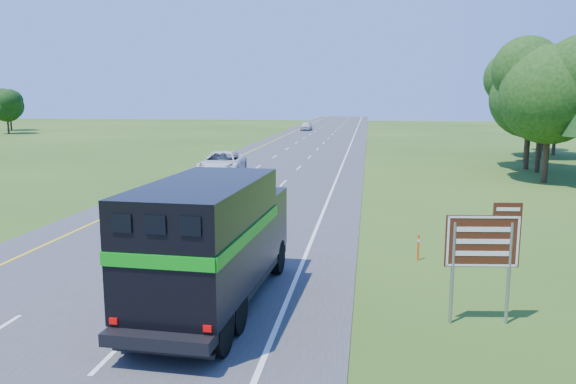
# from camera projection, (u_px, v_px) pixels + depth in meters

# --- Properties ---
(road) EXTENTS (15.00, 260.00, 0.04)m
(road) POSITION_uv_depth(u_px,v_px,m) (283.00, 164.00, 52.23)
(road) COLOR #38383A
(road) RESTS_ON ground
(lane_markings) EXTENTS (11.15, 260.00, 0.01)m
(lane_markings) POSITION_uv_depth(u_px,v_px,m) (283.00, 163.00, 52.23)
(lane_markings) COLOR yellow
(lane_markings) RESTS_ON road
(horse_truck) EXTENTS (3.10, 8.79, 3.84)m
(horse_truck) POSITION_uv_depth(u_px,v_px,m) (213.00, 239.00, 16.21)
(horse_truck) COLOR black
(horse_truck) RESTS_ON road
(white_suv) EXTENTS (3.62, 6.98, 1.88)m
(white_suv) POSITION_uv_depth(u_px,v_px,m) (222.00, 164.00, 44.16)
(white_suv) COLOR silver
(white_suv) RESTS_ON road
(far_car) EXTENTS (1.98, 4.65, 1.57)m
(far_car) POSITION_uv_depth(u_px,v_px,m) (306.00, 126.00, 104.23)
(far_car) COLOR silver
(far_car) RESTS_ON road
(exit_sign) EXTENTS (1.99, 0.30, 3.39)m
(exit_sign) POSITION_uv_depth(u_px,v_px,m) (484.00, 246.00, 15.08)
(exit_sign) COLOR gray
(exit_sign) RESTS_ON ground
(delineator) EXTENTS (0.08, 0.05, 1.00)m
(delineator) POSITION_uv_depth(u_px,v_px,m) (418.00, 247.00, 21.34)
(delineator) COLOR #FF3F0D
(delineator) RESTS_ON ground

